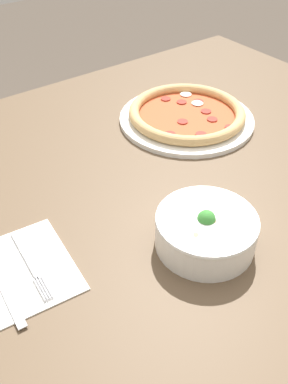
% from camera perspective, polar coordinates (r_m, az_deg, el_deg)
% --- Properties ---
extents(ground_plane, '(8.00, 8.00, 0.00)m').
position_cam_1_polar(ground_plane, '(1.52, 2.99, -19.83)').
color(ground_plane, '#4C4238').
extents(dining_table, '(1.29, 1.06, 0.75)m').
position_cam_1_polar(dining_table, '(1.01, 4.23, -0.40)').
color(dining_table, brown).
rests_on(dining_table, ground_plane).
extents(pizza, '(0.34, 0.34, 0.04)m').
position_cam_1_polar(pizza, '(1.11, 5.72, 10.20)').
color(pizza, white).
rests_on(pizza, dining_table).
extents(bowl, '(0.18, 0.18, 0.08)m').
position_cam_1_polar(bowl, '(0.75, 8.28, -4.95)').
color(bowl, white).
rests_on(bowl, dining_table).
extents(napkin, '(0.21, 0.21, 0.00)m').
position_cam_1_polar(napkin, '(0.75, -16.92, -10.32)').
color(napkin, white).
rests_on(napkin, dining_table).
extents(fork, '(0.02, 0.17, 0.00)m').
position_cam_1_polar(fork, '(0.76, -15.06, -9.14)').
color(fork, silver).
rests_on(fork, napkin).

